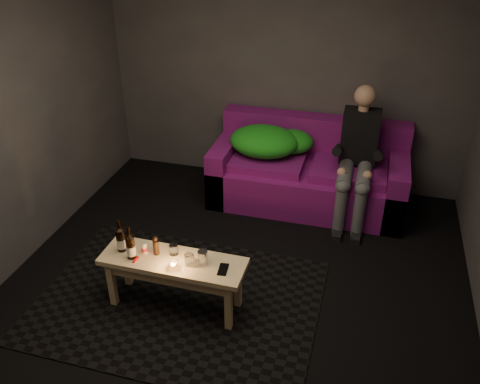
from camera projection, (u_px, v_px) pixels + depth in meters
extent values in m
plane|color=black|center=(229.00, 300.00, 4.31)|extent=(4.50, 4.50, 0.00)
plane|color=#434143|center=(286.00, 73.00, 5.52)|extent=(4.00, 0.00, 4.00)
cube|color=black|center=(179.00, 300.00, 4.30)|extent=(2.36, 1.72, 0.01)
cube|color=#720F77|center=(307.00, 185.00, 5.58)|extent=(2.06, 0.93, 0.43)
cube|color=#720F77|center=(315.00, 135.00, 5.65)|extent=(2.06, 0.23, 0.45)
cube|color=#720F77|center=(226.00, 166.00, 5.74)|extent=(0.21, 0.93, 0.64)
cube|color=#720F77|center=(395.00, 188.00, 5.32)|extent=(0.21, 0.93, 0.64)
cube|color=#720F77|center=(268.00, 161.00, 5.51)|extent=(0.77, 0.62, 0.10)
cube|color=#720F77|center=(349.00, 171.00, 5.31)|extent=(0.77, 0.62, 0.10)
ellipsoid|color=#1B981C|center=(264.00, 141.00, 5.46)|extent=(0.74, 0.58, 0.31)
ellipsoid|color=#1B981C|center=(293.00, 141.00, 5.53)|extent=(0.45, 0.37, 0.25)
ellipsoid|color=#1B981C|center=(247.00, 140.00, 5.65)|extent=(0.33, 0.27, 0.16)
cube|color=black|center=(360.00, 136.00, 5.20)|extent=(0.37, 0.23, 0.57)
sphere|color=tan|center=(365.00, 96.00, 4.98)|extent=(0.22, 0.22, 0.22)
cylinder|color=#575862|center=(345.00, 174.00, 5.10)|extent=(0.14, 0.51, 0.14)
cylinder|color=#575862|center=(364.00, 176.00, 5.06)|extent=(0.14, 0.51, 0.14)
cylinder|color=#575862|center=(340.00, 211.00, 5.04)|extent=(0.11, 0.11, 0.52)
cylinder|color=#575862|center=(359.00, 213.00, 5.00)|extent=(0.11, 0.11, 0.52)
cube|color=black|center=(337.00, 233.00, 5.10)|extent=(0.09, 0.23, 0.06)
cube|color=black|center=(356.00, 236.00, 5.06)|extent=(0.09, 0.23, 0.06)
cube|color=#EBBB8A|center=(173.00, 261.00, 4.03)|extent=(1.17, 0.38, 0.04)
cube|color=#EBBB8A|center=(174.00, 269.00, 4.07)|extent=(1.02, 0.30, 0.11)
cube|color=#EBBB8A|center=(112.00, 284.00, 4.16)|extent=(0.05, 0.05, 0.44)
cube|color=#EBBB8A|center=(127.00, 264.00, 4.38)|extent=(0.05, 0.05, 0.44)
cube|color=#EBBB8A|center=(229.00, 307.00, 3.92)|extent=(0.05, 0.05, 0.44)
cube|color=#EBBB8A|center=(238.00, 285.00, 4.14)|extent=(0.05, 0.05, 0.44)
cylinder|color=black|center=(121.00, 240.00, 4.07)|extent=(0.07, 0.07, 0.20)
cylinder|color=white|center=(121.00, 243.00, 4.09)|extent=(0.07, 0.07, 0.08)
cone|color=black|center=(119.00, 229.00, 4.02)|extent=(0.07, 0.07, 0.03)
cylinder|color=black|center=(119.00, 225.00, 4.00)|extent=(0.03, 0.03, 0.09)
cylinder|color=black|center=(131.00, 247.00, 3.99)|extent=(0.07, 0.07, 0.20)
cylinder|color=white|center=(131.00, 250.00, 4.01)|extent=(0.07, 0.07, 0.08)
cone|color=black|center=(129.00, 235.00, 3.93)|extent=(0.07, 0.07, 0.03)
cylinder|color=black|center=(129.00, 232.00, 3.92)|extent=(0.03, 0.03, 0.09)
cylinder|color=silver|center=(144.00, 248.00, 4.07)|extent=(0.05, 0.05, 0.09)
cylinder|color=black|center=(156.00, 248.00, 4.05)|extent=(0.06, 0.06, 0.13)
cylinder|color=white|center=(174.00, 250.00, 4.06)|extent=(0.08, 0.08, 0.09)
cylinder|color=white|center=(173.00, 266.00, 3.91)|extent=(0.06, 0.06, 0.05)
sphere|color=orange|center=(173.00, 265.00, 3.91)|extent=(0.02, 0.02, 0.02)
cylinder|color=white|center=(189.00, 260.00, 3.94)|extent=(0.09, 0.09, 0.10)
cylinder|color=silver|center=(203.00, 257.00, 3.95)|extent=(0.09, 0.09, 0.11)
cube|color=black|center=(223.00, 269.00, 3.90)|extent=(0.09, 0.15, 0.01)
cube|color=red|center=(136.00, 260.00, 4.01)|extent=(0.03, 0.08, 0.01)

